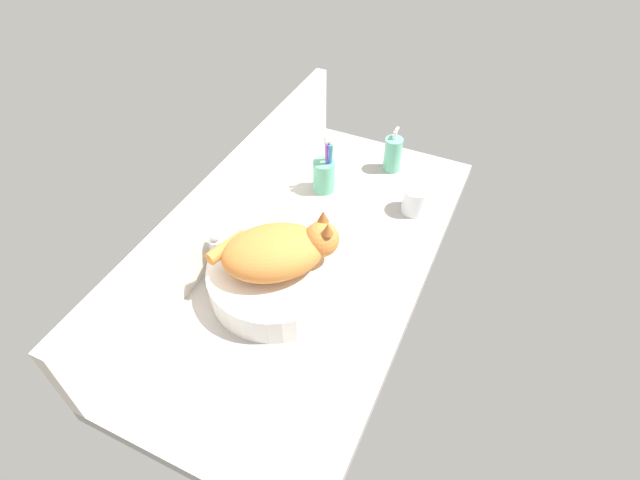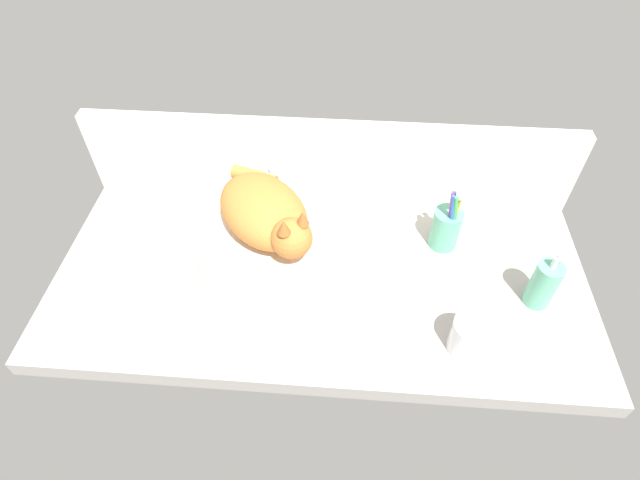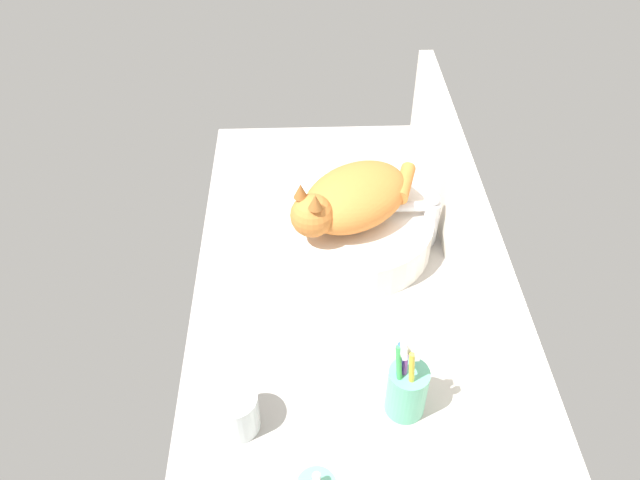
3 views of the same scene
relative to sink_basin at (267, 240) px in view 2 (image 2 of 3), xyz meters
The scene contains 8 objects.
ground_plane 15.40cm from the sink_basin, 22.33° to the right, with size 121.87×57.20×4.00cm, color #9E9993.
backsplash_panel 26.12cm from the sink_basin, 58.52° to the left, with size 121.87×3.60×22.45cm, color silver.
sink_basin is the anchor object (origin of this frame).
cat 9.87cm from the sink_basin, 48.00° to the right, with size 28.90×30.14×14.00cm.
faucet 15.82cm from the sink_basin, 90.79° to the left, with size 3.60×11.81×13.60cm.
soap_dispenser 61.71cm from the sink_basin, ahead, with size 5.66×5.66×14.85cm.
toothbrush_cup 42.42cm from the sink_basin, ahead, with size 6.86×6.86×18.70cm.
water_glass 49.81cm from the sink_basin, 27.52° to the right, with size 7.86×7.86×8.15cm.
Camera 2 is at (5.39, -73.09, 89.53)cm, focal length 28.00 mm.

